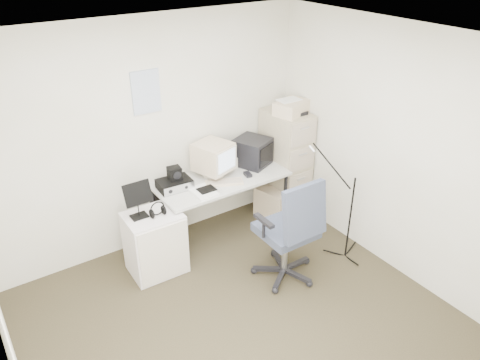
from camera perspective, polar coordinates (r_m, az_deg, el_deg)
floor at (r=4.43m, az=1.06°, el=-17.89°), size 3.60×3.60×0.01m
ceiling at (r=3.14m, az=1.47°, el=15.59°), size 3.60×3.60×0.01m
wall_back at (r=5.04m, az=-10.71°, el=5.14°), size 3.60×0.02×2.50m
wall_right at (r=4.78m, az=19.18°, el=2.68°), size 0.02×3.60×2.50m
wall_calendar at (r=4.85m, az=-11.40°, el=10.48°), size 0.30×0.02×0.44m
filing_cabinet at (r=5.79m, az=5.50°, el=2.16°), size 0.40×0.60×1.30m
printer at (r=5.47m, az=6.28°, el=8.77°), size 0.46×0.38×0.15m
desk at (r=5.42m, az=-2.27°, el=-3.14°), size 1.50×0.70×0.73m
crt_monitor at (r=5.21m, az=-3.29°, el=2.48°), size 0.45×0.46×0.39m
crt_tv at (r=5.48m, az=1.52°, el=3.48°), size 0.47×0.48×0.32m
desk_speaker at (r=5.41m, az=-0.79°, el=2.04°), size 0.09×0.09×0.13m
keyboard at (r=5.12m, az=-1.93°, el=-0.31°), size 0.43×0.30×0.02m
mouse at (r=5.27m, az=0.95°, el=0.69°), size 0.09×0.12×0.03m
radio_receiver at (r=5.05m, az=-8.00°, el=-0.49°), size 0.37×0.27×0.10m
radio_speaker at (r=5.02m, az=-7.99°, el=0.84°), size 0.15×0.14×0.13m
papers at (r=4.95m, az=-4.49°, el=-1.43°), size 0.23×0.31×0.02m
pc_tower at (r=5.78m, az=3.79°, el=-2.96°), size 0.28×0.45×0.39m
office_chair at (r=4.67m, az=5.64°, el=-5.86°), size 0.67×0.67×1.16m
side_cart at (r=4.93m, az=-10.32°, el=-7.54°), size 0.56×0.46×0.68m
music_stand at (r=4.63m, az=-12.42°, el=-2.33°), size 0.27×0.15×0.40m
headphones at (r=4.69m, az=-10.00°, el=-3.76°), size 0.19×0.19×0.03m
mic_stand at (r=5.02m, az=13.45°, el=-3.14°), size 0.02×0.02×1.27m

